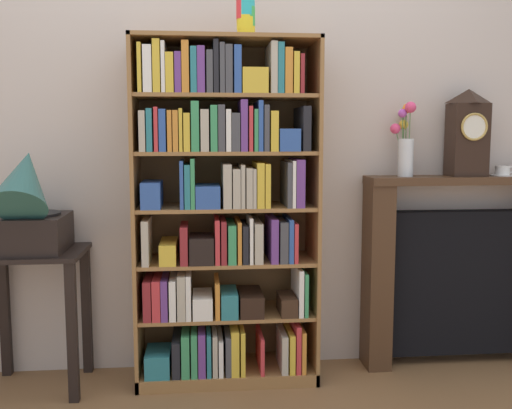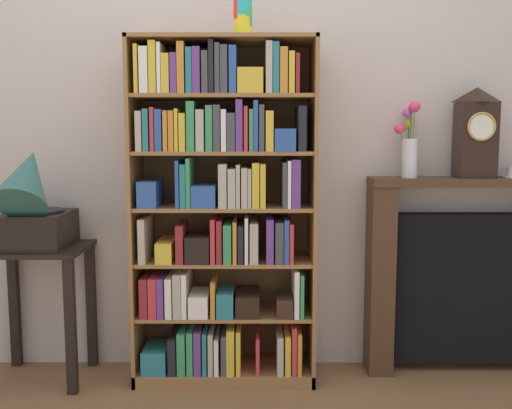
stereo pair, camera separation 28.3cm
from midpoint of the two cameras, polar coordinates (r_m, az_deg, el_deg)
name	(u,v)px [view 2 (the right image)]	position (r m, az deg, el deg)	size (l,w,h in m)	color
ground_plane	(227,383)	(3.00, -0.08, -17.02)	(7.65, 6.40, 0.02)	brown
wall_back	(259,115)	(3.02, 3.02, 8.69)	(4.65, 0.08, 2.60)	beige
bookshelf	(223,213)	(2.82, -0.35, -0.81)	(0.87, 0.34, 1.65)	olive
cup_stack	(245,12)	(2.82, 1.92, 18.29)	(0.09, 0.09, 0.23)	yellow
side_table_left	(42,285)	(3.01, -17.66, -7.55)	(0.46, 0.40, 0.66)	black
gramophone	(34,203)	(2.89, -18.26, 0.09)	(0.31, 0.46, 0.54)	black
fireplace_mantel	(469,276)	(3.21, 22.44, -6.53)	(1.00, 0.20, 0.99)	#472D1C
mantel_clock	(478,133)	(3.12, 23.30, 6.45)	(0.18, 0.15, 0.44)	black
flower_vase	(411,141)	(3.02, 17.53, 5.88)	(0.11, 0.14, 0.37)	silver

